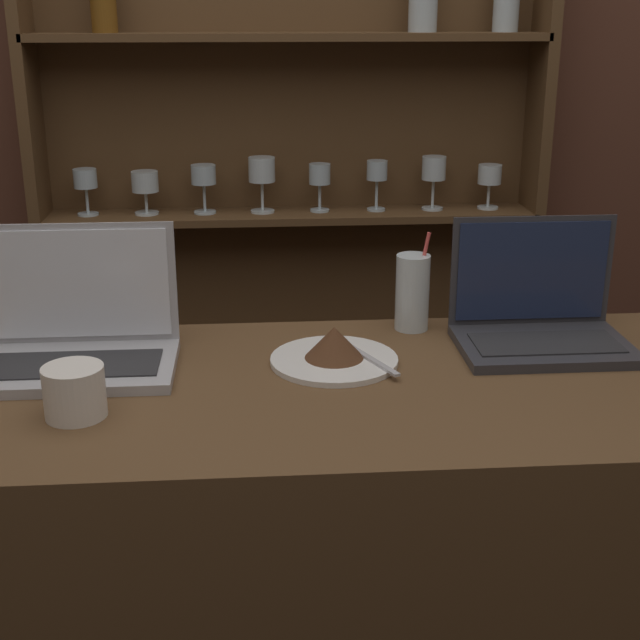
# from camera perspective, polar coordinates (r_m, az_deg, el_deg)

# --- Properties ---
(bar_counter) EXTENTS (1.62, 0.62, 0.98)m
(bar_counter) POSITION_cam_1_polar(r_m,az_deg,el_deg) (1.74, -2.30, -19.07)
(bar_counter) COLOR brown
(bar_counter) RESTS_ON ground_plane
(back_wall) EXTENTS (7.00, 0.06, 2.70)m
(back_wall) POSITION_cam_1_polar(r_m,az_deg,el_deg) (2.53, -3.62, 14.40)
(back_wall) COLOR brown
(back_wall) RESTS_ON ground_plane
(back_shelf) EXTENTS (1.37, 0.18, 1.87)m
(back_shelf) POSITION_cam_1_polar(r_m,az_deg,el_deg) (2.51, -1.75, 5.86)
(back_shelf) COLOR brown
(back_shelf) RESTS_ON ground_plane
(laptop_near) EXTENTS (0.34, 0.22, 0.24)m
(laptop_near) POSITION_cam_1_polar(r_m,az_deg,el_deg) (1.60, -15.22, -0.96)
(laptop_near) COLOR #ADADB2
(laptop_near) RESTS_ON bar_counter
(laptop_far) EXTENTS (0.31, 0.21, 0.23)m
(laptop_far) POSITION_cam_1_polar(r_m,az_deg,el_deg) (1.69, 13.85, 0.16)
(laptop_far) COLOR #333338
(laptop_far) RESTS_ON bar_counter
(cake_plate) EXTENTS (0.22, 0.22, 0.07)m
(cake_plate) POSITION_cam_1_polar(r_m,az_deg,el_deg) (1.56, 0.93, -1.96)
(cake_plate) COLOR white
(cake_plate) RESTS_ON bar_counter
(water_glass) EXTENTS (0.07, 0.07, 0.19)m
(water_glass) POSITION_cam_1_polar(r_m,az_deg,el_deg) (1.72, 5.94, 1.78)
(water_glass) COLOR silver
(water_glass) RESTS_ON bar_counter
(coffee_cup) EXTENTS (0.09, 0.09, 0.08)m
(coffee_cup) POSITION_cam_1_polar(r_m,az_deg,el_deg) (1.40, -15.44, -4.45)
(coffee_cup) COLOR silver
(coffee_cup) RESTS_ON bar_counter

